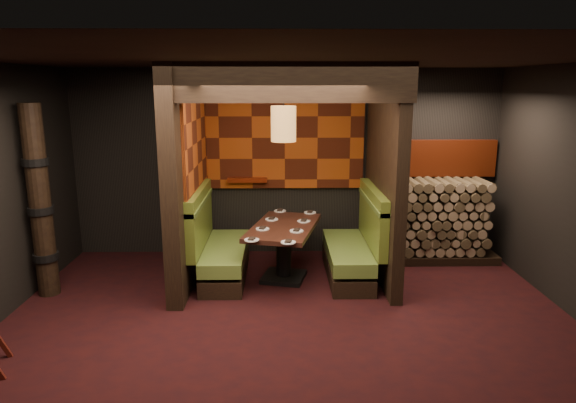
# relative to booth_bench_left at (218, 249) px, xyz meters

# --- Properties ---
(floor) EXTENTS (6.50, 5.50, 0.02)m
(floor) POSITION_rel_booth_bench_left_xyz_m (0.96, -1.65, -0.41)
(floor) COLOR black
(floor) RESTS_ON ground
(ceiling) EXTENTS (6.50, 5.50, 0.02)m
(ceiling) POSITION_rel_booth_bench_left_xyz_m (0.96, -1.65, 2.46)
(ceiling) COLOR black
(ceiling) RESTS_ON ground
(wall_back) EXTENTS (6.50, 0.02, 2.85)m
(wall_back) POSITION_rel_booth_bench_left_xyz_m (0.96, 1.11, 1.02)
(wall_back) COLOR black
(wall_back) RESTS_ON ground
(wall_front) EXTENTS (6.50, 0.02, 2.85)m
(wall_front) POSITION_rel_booth_bench_left_xyz_m (0.96, -4.41, 1.02)
(wall_front) COLOR black
(wall_front) RESTS_ON ground
(partition_left) EXTENTS (0.20, 2.20, 2.85)m
(partition_left) POSITION_rel_booth_bench_left_xyz_m (-0.39, -0.00, 1.02)
(partition_left) COLOR black
(partition_left) RESTS_ON floor
(partition_right) EXTENTS (0.15, 2.10, 2.85)m
(partition_right) POSITION_rel_booth_bench_left_xyz_m (2.26, 0.05, 1.02)
(partition_right) COLOR black
(partition_right) RESTS_ON floor
(header_beam) EXTENTS (2.85, 0.18, 0.44)m
(header_beam) POSITION_rel_booth_bench_left_xyz_m (0.94, -0.95, 2.23)
(header_beam) COLOR black
(header_beam) RESTS_ON partition_left
(tapa_back_panel) EXTENTS (2.40, 0.06, 1.55)m
(tapa_back_panel) POSITION_rel_booth_bench_left_xyz_m (0.94, 1.06, 1.42)
(tapa_back_panel) COLOR #963A0F
(tapa_back_panel) RESTS_ON wall_back
(tapa_side_panel) EXTENTS (0.04, 1.85, 1.45)m
(tapa_side_panel) POSITION_rel_booth_bench_left_xyz_m (-0.27, 0.17, 1.45)
(tapa_side_panel) COLOR #963A0F
(tapa_side_panel) RESTS_ON partition_left
(lacquer_shelf) EXTENTS (0.60, 0.12, 0.07)m
(lacquer_shelf) POSITION_rel_booth_bench_left_xyz_m (0.36, 1.00, 0.78)
(lacquer_shelf) COLOR #5F1908
(lacquer_shelf) RESTS_ON wall_back
(booth_bench_left) EXTENTS (0.68, 1.60, 1.14)m
(booth_bench_left) POSITION_rel_booth_bench_left_xyz_m (0.00, 0.00, 0.00)
(booth_bench_left) COLOR black
(booth_bench_left) RESTS_ON floor
(booth_bench_right) EXTENTS (0.68, 1.60, 1.14)m
(booth_bench_right) POSITION_rel_booth_bench_left_xyz_m (1.89, 0.00, 0.00)
(booth_bench_right) COLOR black
(booth_bench_right) RESTS_ON floor
(dining_table) EXTENTS (1.10, 1.59, 0.76)m
(dining_table) POSITION_rel_booth_bench_left_xyz_m (0.91, -0.10, 0.13)
(dining_table) COLOR black
(dining_table) RESTS_ON floor
(place_settings) EXTENTS (0.97, 1.73, 0.03)m
(place_settings) POSITION_rel_booth_bench_left_xyz_m (0.91, -0.10, 0.37)
(place_settings) COLOR white
(place_settings) RESTS_ON dining_table
(pendant_lamp) EXTENTS (0.32, 0.32, 0.96)m
(pendant_lamp) POSITION_rel_booth_bench_left_xyz_m (0.91, -0.15, 1.72)
(pendant_lamp) COLOR #AD783A
(pendant_lamp) RESTS_ON ceiling
(totem_column) EXTENTS (0.31, 0.31, 2.40)m
(totem_column) POSITION_rel_booth_bench_left_xyz_m (-2.09, -0.55, 0.79)
(totem_column) COLOR black
(totem_column) RESTS_ON floor
(firewood_stack) EXTENTS (1.73, 0.70, 1.22)m
(firewood_stack) POSITION_rel_booth_bench_left_xyz_m (3.25, 0.70, 0.21)
(firewood_stack) COLOR black
(firewood_stack) RESTS_ON floor
(mosaic_header) EXTENTS (1.83, 0.10, 0.56)m
(mosaic_header) POSITION_rel_booth_bench_left_xyz_m (3.25, 1.03, 1.10)
(mosaic_header) COLOR maroon
(mosaic_header) RESTS_ON wall_back
(bay_front_post) EXTENTS (0.08, 0.08, 2.85)m
(bay_front_post) POSITION_rel_booth_bench_left_xyz_m (2.35, 0.31, 1.02)
(bay_front_post) COLOR black
(bay_front_post) RESTS_ON floor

